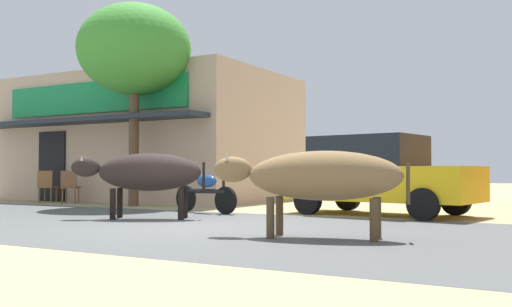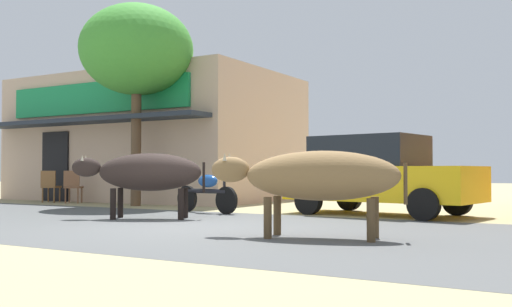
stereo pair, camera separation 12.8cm
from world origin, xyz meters
name	(u,v)px [view 1 (the left image)]	position (x,y,z in m)	size (l,w,h in m)	color
ground	(199,227)	(0.00, 0.00, 0.00)	(80.00, 80.00, 0.00)	tan
asphalt_road	(199,227)	(0.00, 0.00, 0.00)	(72.00, 6.10, 0.00)	#535555
storefront_left_cafe	(153,139)	(-6.96, 7.24, 1.95)	(8.50, 6.28, 3.89)	#C8A78C
roadside_tree	(134,50)	(-4.85, 3.93, 4.08)	(2.97, 2.97, 5.29)	brown
parked_hatchback_car	(377,174)	(1.64, 4.06, 0.84)	(4.08, 2.31, 1.64)	yellow
parked_motorcycle	(206,192)	(-1.77, 2.77, 0.46)	(1.80, 0.44, 1.04)	black
cow_near_brown	(146,173)	(-1.83, 0.86, 0.88)	(2.43, 1.59, 1.25)	#2E2320
cow_far_dark	(319,176)	(2.30, -0.47, 0.83)	(2.67, 1.17, 1.18)	olive
cafe_chair_near_tree	(47,185)	(-8.15, 3.96, 0.51)	(0.58, 0.58, 0.92)	brown
cafe_chair_by_doorway	(70,185)	(-7.26, 4.00, 0.51)	(0.60, 0.60, 0.92)	brown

